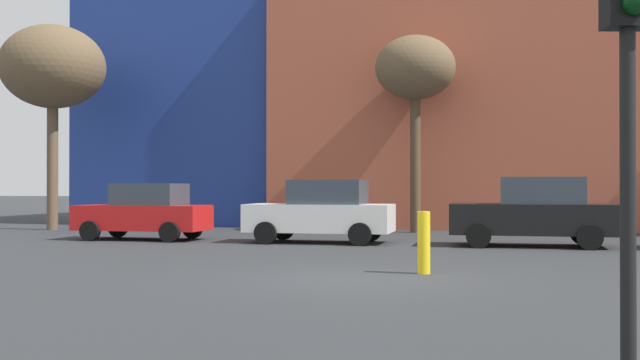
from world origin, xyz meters
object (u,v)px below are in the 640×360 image
(traffic_light_near_right, at_px, (629,40))
(bollard_yellow_0, at_px, (424,243))
(parked_car_1, at_px, (322,212))
(bare_tree_1, at_px, (415,71))
(parked_car_2, at_px, (534,212))
(bare_tree_2, at_px, (53,68))
(parked_car_0, at_px, (144,212))

(traffic_light_near_right, bearing_deg, bollard_yellow_0, -178.14)
(parked_car_1, height_order, bare_tree_1, bare_tree_1)
(parked_car_1, xyz_separation_m, parked_car_2, (5.94, -0.00, 0.03))
(parked_car_2, bearing_deg, bollard_yellow_0, 72.35)
(parked_car_2, bearing_deg, traffic_light_near_right, 90.12)
(traffic_light_near_right, height_order, bare_tree_2, bare_tree_2)
(parked_car_0, xyz_separation_m, traffic_light_near_right, (11.53, -15.53, 1.91))
(parked_car_0, bearing_deg, traffic_light_near_right, 126.59)
(parked_car_2, height_order, bollard_yellow_0, parked_car_2)
(parked_car_1, height_order, bollard_yellow_0, parked_car_1)
(parked_car_0, relative_size, bare_tree_1, 0.57)
(traffic_light_near_right, height_order, bare_tree_1, bare_tree_1)
(parked_car_2, xyz_separation_m, bare_tree_2, (-17.28, 4.21, 5.13))
(traffic_light_near_right, relative_size, bare_tree_2, 0.49)
(parked_car_0, distance_m, bollard_yellow_0, 11.72)
(traffic_light_near_right, xyz_separation_m, bare_tree_1, (-3.86, 21.14, 2.96))
(parked_car_1, height_order, traffic_light_near_right, traffic_light_near_right)
(parked_car_0, bearing_deg, bollard_yellow_0, 141.61)
(bare_tree_2, height_order, bollard_yellow_0, bare_tree_2)
(bollard_yellow_0, bearing_deg, parked_car_2, 72.35)
(parked_car_1, bearing_deg, traffic_light_near_right, 111.03)
(parked_car_2, height_order, bare_tree_2, bare_tree_2)
(traffic_light_near_right, distance_m, bollard_yellow_0, 8.85)
(parked_car_0, height_order, parked_car_2, parked_car_2)
(parked_car_0, bearing_deg, parked_car_2, 180.00)
(traffic_light_near_right, xyz_separation_m, bare_tree_2, (-17.31, 19.74, 3.30))
(parked_car_0, bearing_deg, bare_tree_2, -36.06)
(parked_car_2, bearing_deg, bare_tree_2, -13.69)
(bare_tree_2, distance_m, bollard_yellow_0, 19.64)
(parked_car_0, height_order, bare_tree_2, bare_tree_2)
(parked_car_2, height_order, bare_tree_1, bare_tree_1)
(parked_car_1, xyz_separation_m, bollard_yellow_0, (3.62, -7.28, -0.32))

